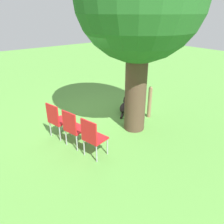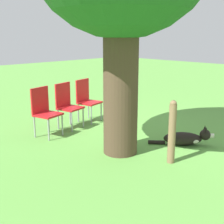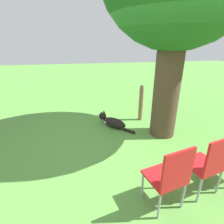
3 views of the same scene
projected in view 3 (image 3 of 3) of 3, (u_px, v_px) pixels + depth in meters
The scene contains 5 objects.
ground_plane at pixel (128, 144), 3.72m from camera, with size 30.00×30.00×0.00m, color #56933D.
dog at pixel (112, 122), 4.47m from camera, with size 0.92×0.80×0.35m.
fence_post at pixel (141, 103), 4.71m from camera, with size 0.11×0.11×0.98m.
red_chair_0 at pixel (170, 175), 2.11m from camera, with size 0.51×0.52×0.94m.
red_chair_1 at pixel (208, 162), 2.34m from camera, with size 0.51×0.52×0.94m.
Camera 3 is at (3.07, -0.95, 2.03)m, focal length 28.00 mm.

